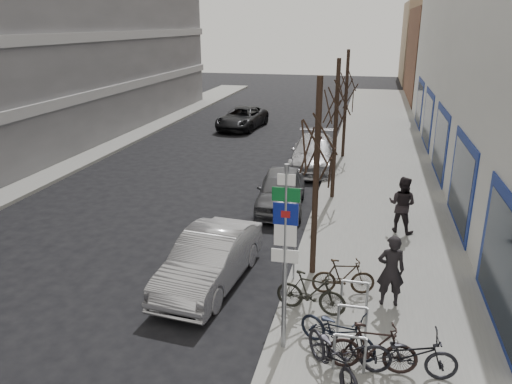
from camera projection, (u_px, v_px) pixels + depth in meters
The scene contains 25 objects.
ground at pixel (178, 337), 11.25m from camera, with size 120.00×120.00×0.00m, color black.
sidewalk_east at pixel (381, 202), 19.49m from camera, with size 5.00×70.00×0.15m, color slate.
sidewalk_west at pixel (33, 176), 22.79m from camera, with size 3.00×70.00×0.15m, color slate.
brick_building_far at pixel (481, 55), 44.08m from camera, with size 12.00×14.00×8.00m, color brown.
tan_building_far at pixel (461, 43), 57.65m from camera, with size 13.00×12.00×9.00m, color #937A5B.
highway_sign_pole at pixel (285, 248), 9.93m from camera, with size 0.55×0.10×4.20m.
bike_rack at pixel (352, 318), 10.78m from camera, with size 0.66×2.26×0.83m.
tree_near at pixel (318, 132), 12.60m from camera, with size 1.80×1.80×5.50m.
tree_mid at pixel (337, 97), 18.59m from camera, with size 1.80×1.80×5.50m.
tree_far at pixel (347, 79), 24.59m from camera, with size 1.80×1.80×5.50m.
meter_front at pixel (294, 253), 13.26m from camera, with size 0.10×0.08×1.27m.
meter_mid at pixel (317, 189), 18.33m from camera, with size 0.10×0.08×1.27m.
meter_back at pixel (330, 153), 23.41m from camera, with size 0.10×0.08×1.27m.
bike_near_left at pixel (333, 352), 9.54m from camera, with size 0.59×1.95×1.19m, color black.
bike_near_right at pixel (372, 347), 9.76m from camera, with size 0.53×1.79×1.09m, color black.
bike_mid_curb at pixel (338, 327), 10.40m from camera, with size 0.54×1.79×1.09m, color black.
bike_mid_inner at pixel (311, 292), 11.81m from camera, with size 0.51×1.73×1.05m, color black.
bike_far_curb at pixel (409, 351), 9.62m from camera, with size 0.57×1.87×1.14m, color black.
bike_far_inner at pixel (343, 276), 12.61m from camera, with size 0.48×1.61×0.98m, color black.
parked_car_front at pixel (210, 259), 13.31m from camera, with size 1.55×4.45×1.47m, color #B6B6BB.
parked_car_mid at pixel (281, 190), 18.88m from camera, with size 1.71×4.26×1.45m, color #55565B.
parked_car_back at pixel (314, 153), 24.05m from camera, with size 2.14×5.25×1.52m, color #B3B3B9.
lane_car at pixel (242, 118), 33.15m from camera, with size 2.34×5.07×1.41m, color black.
pedestrian_near at pixel (391, 270), 12.01m from camera, with size 0.67×0.44×1.83m, color black.
pedestrian_far at pixel (402, 204), 16.27m from camera, with size 0.70×0.48×1.91m, color black.
Camera 1 is at (3.87, -8.95, 6.72)m, focal length 35.00 mm.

